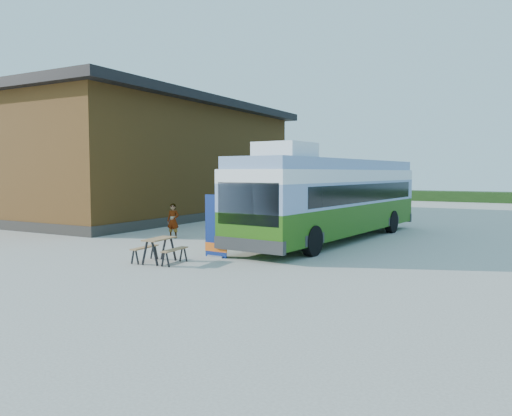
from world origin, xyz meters
The scene contains 10 objects.
ground centered at (0.00, 0.00, 0.00)m, with size 100.00×100.00×0.00m, color #BCB7AD.
barn centered at (-10.50, 10.00, 3.59)m, with size 9.60×21.20×7.50m.
hedge centered at (8.00, 38.00, 0.50)m, with size 40.00×3.00×1.00m, color #264419.
bus centered at (3.25, 4.59, 1.92)m, with size 3.99×13.26×4.01m.
awning centered at (1.21, 4.92, 2.93)m, with size 3.06×4.50×0.52m.
banner centered at (1.26, -1.60, 0.89)m, with size 0.94×0.24×2.17m.
picnic_table centered at (0.24, -3.38, 0.60)m, with size 1.53×1.39×0.81m.
person_a centered at (-3.21, 1.69, 0.77)m, with size 0.56×0.37×1.55m, color #999999.
person_b centered at (1.14, 3.53, 0.85)m, with size 0.83×0.65×1.71m, color #999999.
slurry_tanker centered at (-5.70, 16.05, 1.31)m, with size 3.09×5.91×2.27m.
Camera 1 is at (10.73, -15.86, 2.94)m, focal length 35.00 mm.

